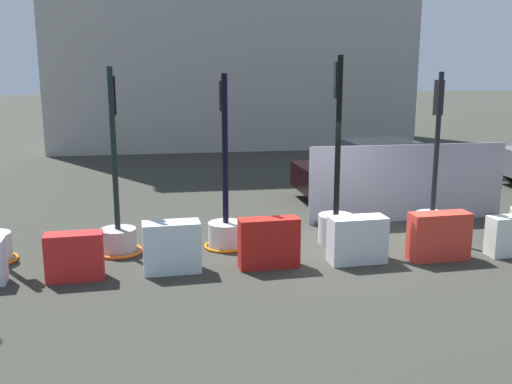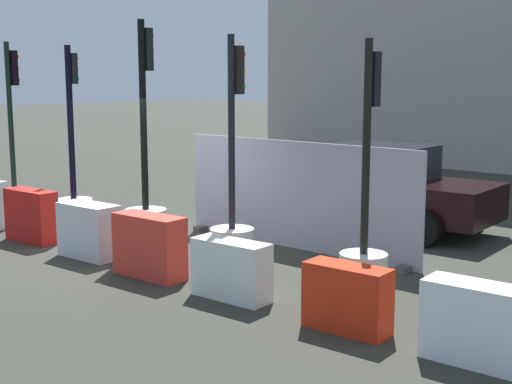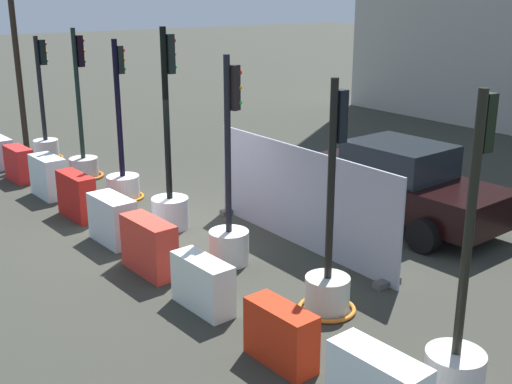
# 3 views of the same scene
# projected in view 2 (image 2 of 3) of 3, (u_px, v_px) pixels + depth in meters

# --- Properties ---
(ground_plane) EXTENTS (120.00, 120.00, 0.00)m
(ground_plane) POSITION_uv_depth(u_px,v_px,m) (134.00, 246.00, 11.88)
(ground_plane) COLOR #32332B
(traffic_light_1) EXTENTS (0.93, 0.93, 3.58)m
(traffic_light_1) POSITION_uv_depth(u_px,v_px,m) (15.00, 187.00, 14.84)
(traffic_light_1) COLOR #B4A8A9
(traffic_light_1) RESTS_ON ground_plane
(traffic_light_2) EXTENTS (0.88, 0.88, 3.45)m
(traffic_light_2) POSITION_uv_depth(u_px,v_px,m) (74.00, 199.00, 13.51)
(traffic_light_2) COLOR silver
(traffic_light_2) RESTS_ON ground_plane
(traffic_light_3) EXTENTS (0.71, 0.71, 3.79)m
(traffic_light_3) POSITION_uv_depth(u_px,v_px,m) (146.00, 206.00, 11.96)
(traffic_light_3) COLOR silver
(traffic_light_3) RESTS_ON ground_plane
(traffic_light_4) EXTENTS (0.67, 0.67, 3.47)m
(traffic_light_4) POSITION_uv_depth(u_px,v_px,m) (232.00, 226.00, 10.58)
(traffic_light_4) COLOR silver
(traffic_light_4) RESTS_ON ground_plane
(traffic_light_5) EXTENTS (0.84, 0.84, 3.33)m
(traffic_light_5) POSITION_uv_depth(u_px,v_px,m) (364.00, 251.00, 9.25)
(traffic_light_5) COLOR beige
(traffic_light_5) RESTS_ON ground_plane
(construction_barrier_3) EXTENTS (1.11, 0.42, 0.92)m
(construction_barrier_3) POSITION_uv_depth(u_px,v_px,m) (31.00, 216.00, 12.12)
(construction_barrier_3) COLOR red
(construction_barrier_3) RESTS_ON ground_plane
(construction_barrier_4) EXTENTS (1.08, 0.52, 0.87)m
(construction_barrier_4) POSITION_uv_depth(u_px,v_px,m) (89.00, 231.00, 11.05)
(construction_barrier_4) COLOR silver
(construction_barrier_4) RESTS_ON ground_plane
(construction_barrier_5) EXTENTS (1.16, 0.48, 0.90)m
(construction_barrier_5) POSITION_uv_depth(u_px,v_px,m) (149.00, 246.00, 9.97)
(construction_barrier_5) COLOR red
(construction_barrier_5) RESTS_ON ground_plane
(construction_barrier_6) EXTENTS (1.10, 0.45, 0.77)m
(construction_barrier_6) POSITION_uv_depth(u_px,v_px,m) (231.00, 270.00, 8.97)
(construction_barrier_6) COLOR white
(construction_barrier_6) RESTS_ON ground_plane
(construction_barrier_7) EXTENTS (1.01, 0.43, 0.76)m
(construction_barrier_7) POSITION_uv_depth(u_px,v_px,m) (347.00, 298.00, 7.82)
(construction_barrier_7) COLOR red
(construction_barrier_7) RESTS_ON ground_plane
(construction_barrier_8) EXTENTS (1.13, 0.48, 0.82)m
(construction_barrier_8) POSITION_uv_depth(u_px,v_px,m) (479.00, 324.00, 6.90)
(construction_barrier_8) COLOR white
(construction_barrier_8) RESTS_ON ground_plane
(car_black_sedan) EXTENTS (4.52, 2.24, 1.59)m
(car_black_sedan) POSITION_uv_depth(u_px,v_px,m) (378.00, 188.00, 13.26)
(car_black_sedan) COLOR black
(car_black_sedan) RESTS_ON ground_plane
(site_fence_panel) EXTENTS (4.73, 0.50, 1.81)m
(site_fence_panel) POSITION_uv_depth(u_px,v_px,m) (295.00, 198.00, 11.58)
(site_fence_panel) COLOR #9398A9
(site_fence_panel) RESTS_ON ground_plane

